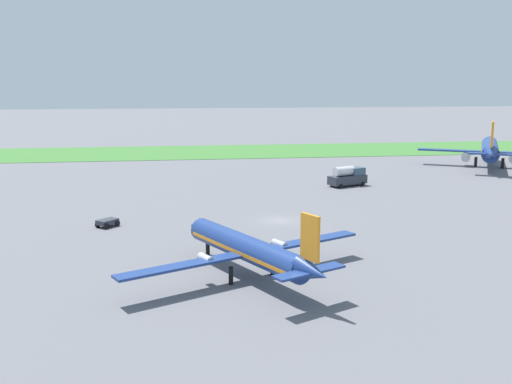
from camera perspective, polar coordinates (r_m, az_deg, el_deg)
ground_plane at (r=73.53m, az=2.30°, el=-2.75°), size 600.00×600.00×0.00m
grass_taxiway_strip at (r=144.34m, az=-2.85°, el=3.92°), size 360.00×28.00×0.08m
airplane_parked_jet_far at (r=126.85m, az=21.63°, el=3.83°), size 25.29×25.25×9.82m
airplane_foreground_turboprop at (r=51.88m, az=-0.79°, el=-5.46°), size 22.50×19.56×7.31m
baggage_cart_near_gate at (r=72.39m, az=-14.13°, el=-2.83°), size 2.90×2.93×0.90m
fuel_truck_midfield at (r=98.22m, az=8.86°, el=1.49°), size 6.93×4.67×3.29m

